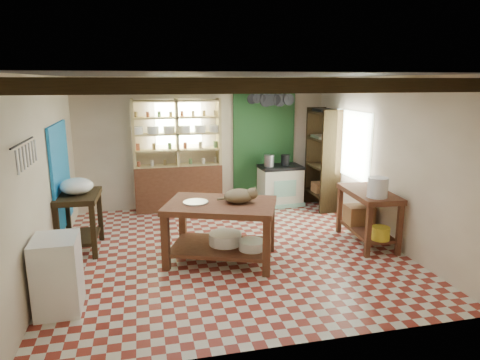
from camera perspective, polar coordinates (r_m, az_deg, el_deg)
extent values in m
cube|color=maroon|center=(6.63, -1.38, -9.38)|extent=(5.00, 5.00, 0.02)
cube|color=#47474C|center=(6.13, -1.52, 13.79)|extent=(5.00, 5.00, 0.02)
cube|color=beige|center=(8.68, -4.83, 4.94)|extent=(5.00, 0.04, 2.60)
cube|color=beige|center=(3.91, 6.08, -5.25)|extent=(5.00, 0.04, 2.60)
cube|color=beige|center=(6.25, -24.49, 0.60)|extent=(0.04, 5.00, 2.60)
cube|color=beige|center=(7.18, 18.51, 2.59)|extent=(0.04, 5.00, 2.60)
cube|color=black|center=(6.13, -1.51, 12.67)|extent=(5.00, 3.80, 0.15)
cube|color=#1978C1|center=(7.15, -22.77, 0.57)|extent=(0.04, 1.40, 1.60)
cube|color=#1C471F|center=(8.92, 3.20, 4.87)|extent=(1.30, 0.04, 2.30)
cube|color=white|center=(8.55, -8.20, 7.44)|extent=(0.90, 0.02, 0.80)
cube|color=white|center=(8.01, 14.72, 4.60)|extent=(0.02, 1.30, 1.20)
cube|color=black|center=(5.00, -26.89, 3.10)|extent=(0.06, 0.90, 0.28)
cube|color=black|center=(8.44, 4.10, 10.73)|extent=(0.86, 0.12, 0.36)
cube|color=tan|center=(8.46, -8.30, 3.27)|extent=(1.70, 0.34, 2.20)
cube|color=black|center=(8.69, 10.96, 2.76)|extent=(0.40, 0.86, 2.00)
cube|color=brown|center=(6.14, -2.53, -6.90)|extent=(1.77, 1.48, 0.85)
cube|color=beige|center=(8.86, 5.37, -0.72)|extent=(0.87, 0.61, 0.83)
cube|color=black|center=(6.91, -20.57, -5.30)|extent=(0.64, 0.90, 0.89)
cube|color=white|center=(5.27, -23.14, -11.49)|extent=(0.48, 0.58, 0.85)
cube|color=brown|center=(7.05, 16.64, -4.78)|extent=(0.68, 1.23, 0.86)
ellipsoid|color=#8A7650|center=(5.99, -0.14, -2.14)|extent=(0.49, 0.41, 0.20)
cylinder|color=#ABAAB2|center=(6.03, -5.94, -2.97)|extent=(0.46, 0.46, 0.02)
cylinder|color=white|center=(6.22, -1.98, -7.80)|extent=(0.61, 0.61, 0.16)
cylinder|color=white|center=(6.03, 1.56, -8.66)|extent=(0.47, 0.47, 0.13)
cylinder|color=#ABAAB2|center=(8.66, 3.90, 2.60)|extent=(0.21, 0.21, 0.24)
cylinder|color=black|center=(8.79, 6.05, 2.66)|extent=(0.18, 0.18, 0.22)
ellipsoid|color=white|center=(6.76, -20.95, -0.76)|extent=(0.50, 0.50, 0.24)
cylinder|color=white|center=(6.58, 17.88, -0.94)|extent=(0.31, 0.31, 0.29)
cube|color=olive|center=(7.32, 15.60, -4.45)|extent=(0.45, 0.37, 0.30)
cylinder|color=gold|center=(6.71, 18.24, -6.76)|extent=(0.28, 0.28, 0.19)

